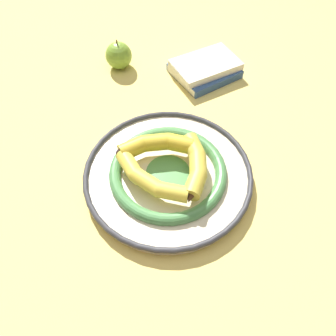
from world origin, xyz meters
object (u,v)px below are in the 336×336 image
at_px(banana_c, 158,144).
at_px(book_stack, 204,68).
at_px(apple, 119,55).
at_px(decorative_bowl, 168,174).
at_px(banana_b, 196,167).
at_px(banana_a, 148,178).

relative_size(banana_c, book_stack, 0.71).
bearing_deg(book_stack, apple, -44.80).
bearing_deg(decorative_bowl, apple, 150.45).
relative_size(banana_b, banana_c, 1.02).
relative_size(banana_a, banana_c, 1.34).
distance_m(banana_c, apple, 0.39).
distance_m(book_stack, apple, 0.26).
bearing_deg(banana_b, banana_a, 107.05).
height_order(banana_b, banana_c, banana_c).
xyz_separation_m(banana_b, book_stack, (-0.22, 0.33, -0.04)).
xyz_separation_m(decorative_bowl, banana_a, (-0.01, -0.06, 0.04)).
xyz_separation_m(banana_a, banana_b, (0.06, 0.09, 0.00)).
relative_size(banana_c, apple, 1.69).
xyz_separation_m(decorative_bowl, banana_c, (-0.05, 0.03, 0.04)).
bearing_deg(banana_b, book_stack, -6.07).
bearing_deg(decorative_bowl, book_stack, 115.05).
relative_size(banana_a, apple, 2.27).
bearing_deg(banana_b, decorative_bowl, 82.17).
bearing_deg(apple, banana_b, -23.08).
xyz_separation_m(banana_c, apple, (-0.34, 0.20, -0.02)).
relative_size(banana_b, book_stack, 0.72).
bearing_deg(banana_c, banana_a, 70.53).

